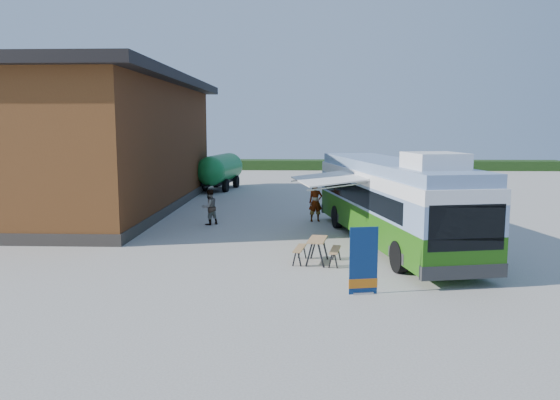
{
  "coord_description": "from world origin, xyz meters",
  "views": [
    {
      "loc": [
        0.61,
        -20.68,
        4.75
      ],
      "look_at": [
        -0.36,
        3.56,
        1.4
      ],
      "focal_mm": 35.0,
      "sensor_mm": 36.0,
      "label": 1
    }
  ],
  "objects_px": {
    "bus": "(391,199)",
    "person_b": "(209,207)",
    "person_a": "(316,202)",
    "slurry_tanker": "(220,169)",
    "picnic_table": "(317,245)",
    "banner": "(363,267)"
  },
  "relations": [
    {
      "from": "banner",
      "to": "picnic_table",
      "type": "bearing_deg",
      "value": 98.16
    },
    {
      "from": "banner",
      "to": "person_b",
      "type": "distance_m",
      "value": 12.25
    },
    {
      "from": "banner",
      "to": "picnic_table",
      "type": "xyz_separation_m",
      "value": [
        -1.2,
        3.42,
        -0.15
      ]
    },
    {
      "from": "bus",
      "to": "slurry_tanker",
      "type": "height_order",
      "value": "bus"
    },
    {
      "from": "picnic_table",
      "to": "person_a",
      "type": "height_order",
      "value": "person_a"
    },
    {
      "from": "person_b",
      "to": "picnic_table",
      "type": "bearing_deg",
      "value": 82.63
    },
    {
      "from": "bus",
      "to": "person_b",
      "type": "xyz_separation_m",
      "value": [
        -7.94,
        4.02,
        -1.0
      ]
    },
    {
      "from": "person_a",
      "to": "slurry_tanker",
      "type": "height_order",
      "value": "slurry_tanker"
    },
    {
      "from": "bus",
      "to": "person_a",
      "type": "bearing_deg",
      "value": 107.92
    },
    {
      "from": "banner",
      "to": "person_a",
      "type": "bearing_deg",
      "value": 84.04
    },
    {
      "from": "banner",
      "to": "bus",
      "type": "bearing_deg",
      "value": 63.63
    },
    {
      "from": "person_a",
      "to": "slurry_tanker",
      "type": "relative_size",
      "value": 0.28
    },
    {
      "from": "picnic_table",
      "to": "person_a",
      "type": "bearing_deg",
      "value": 98.27
    },
    {
      "from": "bus",
      "to": "person_a",
      "type": "height_order",
      "value": "bus"
    },
    {
      "from": "picnic_table",
      "to": "slurry_tanker",
      "type": "xyz_separation_m",
      "value": [
        -6.55,
        21.51,
        0.85
      ]
    },
    {
      "from": "picnic_table",
      "to": "person_a",
      "type": "relative_size",
      "value": 0.89
    },
    {
      "from": "bus",
      "to": "slurry_tanker",
      "type": "relative_size",
      "value": 1.85
    },
    {
      "from": "person_b",
      "to": "person_a",
      "type": "bearing_deg",
      "value": 150.36
    },
    {
      "from": "slurry_tanker",
      "to": "picnic_table",
      "type": "bearing_deg",
      "value": -64.16
    },
    {
      "from": "bus",
      "to": "banner",
      "type": "height_order",
      "value": "bus"
    },
    {
      "from": "bus",
      "to": "banner",
      "type": "relative_size",
      "value": 6.66
    },
    {
      "from": "person_a",
      "to": "slurry_tanker",
      "type": "bearing_deg",
      "value": 101.79
    }
  ]
}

